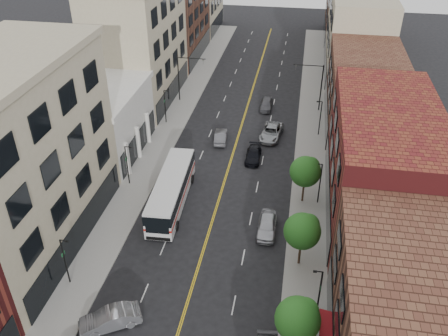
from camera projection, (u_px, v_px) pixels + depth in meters
The scene contains 28 objects.
sidewalk_left at pixel (163, 140), 65.13m from camera, with size 4.00×110.00×0.15m, color gray.
sidewalk_right at pixel (310, 152), 62.26m from camera, with size 4.00×110.00×0.15m, color gray.
bldg_l_tanoffice at pixel (15, 164), 43.08m from camera, with size 10.00×22.00×18.00m, color tan.
bldg_l_white at pixel (100, 123), 60.70m from camera, with size 10.00×14.00×8.00m, color silver.
bldg_l_far_a at pixel (139, 43), 72.09m from camera, with size 10.00×20.00×18.00m, color tan.
bldg_l_far_b at pixel (173, 18), 89.48m from camera, with size 10.00×20.00×15.00m, color #572F22.
bldg_r_mid at pixel (382, 163), 48.93m from camera, with size 10.00×22.00×12.00m, color maroon.
bldg_r_far_a at pixel (365, 91), 66.88m from camera, with size 10.00×20.00×10.00m, color #572F22.
bldg_r_far_b at pixel (358, 33), 83.20m from camera, with size 10.00×22.00×14.00m, color tan.
bldg_r_far_c at pixel (351, 12), 100.59m from camera, with size 10.00×18.00×11.00m, color #572F22.
tree_r_1 at pixel (299, 318), 34.52m from camera, with size 3.40×3.40×5.59m.
tree_r_2 at pixel (303, 230), 42.81m from camera, with size 3.40×3.40×5.59m.
tree_r_3 at pixel (306, 171), 51.10m from camera, with size 3.40×3.40×5.59m.
lamp_l_1 at pixel (65, 259), 41.33m from camera, with size 0.81×0.55×5.05m.
lamp_l_2 at pixel (127, 163), 54.59m from camera, with size 0.81×0.55×5.05m.
lamp_l_3 at pixel (165, 105), 67.85m from camera, with size 0.81×0.55×5.05m.
lamp_r_1 at pixel (319, 291), 38.18m from camera, with size 0.81×0.55×5.05m.
lamp_r_2 at pixel (320, 181), 51.44m from camera, with size 0.81×0.55×5.05m.
lamp_r_3 at pixel (320, 116), 64.70m from camera, with size 0.81×0.55×5.05m.
signal_mast_left at pixel (183, 73), 73.47m from camera, with size 4.49×0.18×7.20m.
signal_mast_right at pixel (317, 82), 70.52m from camera, with size 4.49×0.18×7.20m.
city_bus at pixel (171, 189), 51.92m from camera, with size 3.63×13.21×3.36m.
car_angle_b at pixel (110, 319), 38.51m from camera, with size 1.75×5.02×1.66m, color #B3B5BB.
car_parked_far at pixel (267, 225), 48.50m from camera, with size 1.95×4.84×1.65m, color #B4B5BC.
car_lane_behind at pixel (221, 136), 64.52m from camera, with size 1.57×4.49×1.48m, color #525358.
car_lane_a at pixel (253, 155), 60.53m from camera, with size 1.88×4.62×1.34m, color black.
car_lane_b at pixel (271, 132), 65.38m from camera, with size 2.67×5.79×1.61m, color #93969A.
car_lane_c at pixel (266, 104), 73.08m from camera, with size 1.82×4.53×1.54m, color #525257.
Camera 1 is at (7.95, -19.64, 32.00)m, focal length 38.00 mm.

